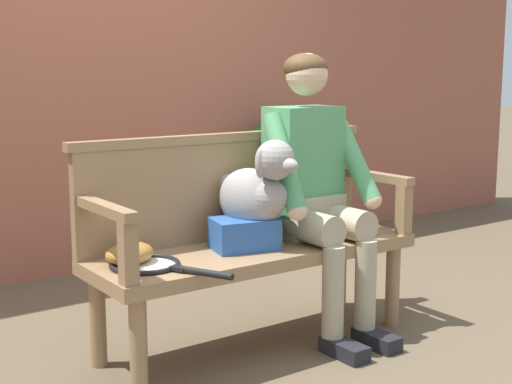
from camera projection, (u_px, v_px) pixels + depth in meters
name	position (u px, v px, depth m)	size (l,w,h in m)	color
ground_plane	(256.00, 344.00, 3.35)	(40.00, 40.00, 0.00)	brown
brick_garden_fence	(94.00, 73.00, 4.56)	(8.00, 0.30, 2.48)	#9E5642
hedge_bush_far_right	(286.00, 182.00, 5.13)	(0.89, 0.67, 0.94)	#1E5B23
garden_bench	(256.00, 260.00, 3.29)	(1.55, 0.51, 0.47)	#93704C
bench_backrest	(229.00, 185.00, 3.41)	(1.59, 0.06, 0.50)	#93704C
bench_armrest_left_end	(113.00, 226.00, 2.75)	(0.06, 0.51, 0.28)	#93704C
bench_armrest_right_end	(386.00, 190.00, 3.59)	(0.06, 0.51, 0.28)	#93704C
person_seated	(314.00, 182.00, 3.41)	(0.56, 0.65, 1.34)	black
dog_on_bench	(257.00, 193.00, 3.23)	(0.28, 0.50, 0.49)	gray
tennis_racket	(150.00, 265.00, 2.92)	(0.39, 0.57, 0.03)	black
baseball_glove	(130.00, 254.00, 2.96)	(0.22, 0.17, 0.09)	#9E6B2D
sports_bag	(244.00, 234.00, 3.21)	(0.28, 0.20, 0.14)	#2856A3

